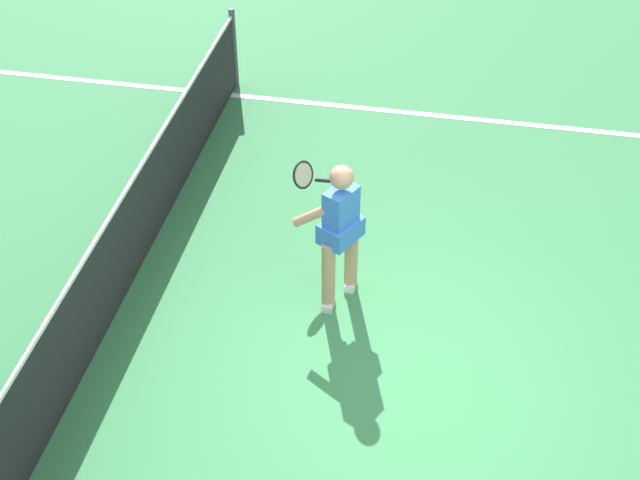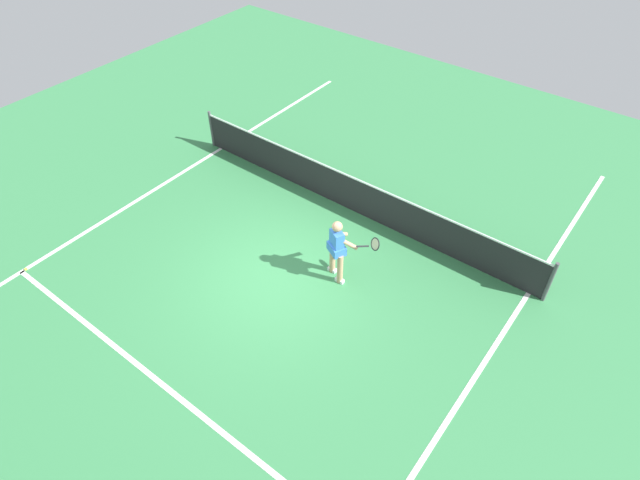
{
  "view_description": "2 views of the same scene",
  "coord_description": "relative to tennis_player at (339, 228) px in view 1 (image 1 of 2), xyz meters",
  "views": [
    {
      "loc": [
        -5.33,
        -0.25,
        6.03
      ],
      "look_at": [
        0.82,
        0.93,
        0.86
      ],
      "focal_mm": 50.25,
      "sensor_mm": 36.0,
      "label": 1
    },
    {
      "loc": [
        5.67,
        -5.88,
        8.58
      ],
      "look_at": [
        0.63,
        0.72,
        0.9
      ],
      "focal_mm": 30.23,
      "sensor_mm": 36.0,
      "label": 2
    }
  ],
  "objects": [
    {
      "name": "ground_plane",
      "position": [
        -1.05,
        -0.8,
        -0.85
      ],
      "size": [
        23.72,
        23.72,
        0.0
      ],
      "primitive_type": "plane",
      "color": "#38844C"
    },
    {
      "name": "sideline_right_marking",
      "position": [
        3.53,
        -0.8,
        -0.84
      ],
      "size": [
        0.1,
        16.25,
        0.01
      ],
      "primitive_type": "cube",
      "color": "white",
      "rests_on": "ground"
    },
    {
      "name": "court_net",
      "position": [
        -1.05,
        2.06,
        -0.34
      ],
      "size": [
        9.83,
        0.08,
        1.08
      ],
      "color": "#4C4C51",
      "rests_on": "ground"
    },
    {
      "name": "tennis_player",
      "position": [
        0.0,
        0.0,
        0.0
      ],
      "size": [
        1.05,
        0.82,
        1.55
      ],
      "color": "tan",
      "rests_on": "ground"
    }
  ]
}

